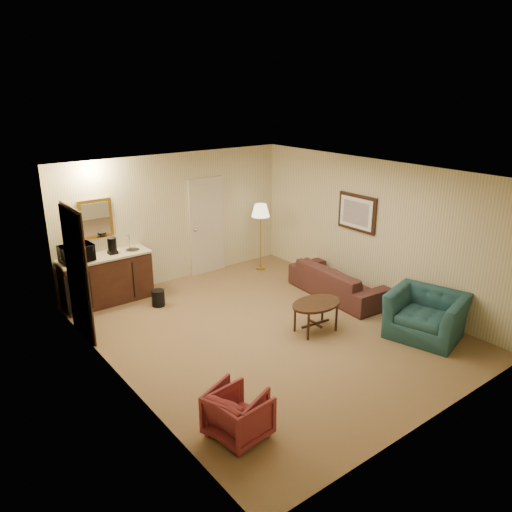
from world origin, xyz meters
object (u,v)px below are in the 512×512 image
(rose_chair_far, at_px, (236,409))
(floor_lamp, at_px, (260,237))
(coffee_table, at_px, (316,317))
(waste_bin, at_px, (158,298))
(coffee_maker, at_px, (112,246))
(sofa, at_px, (338,276))
(rose_chair_near, at_px, (241,414))
(teal_armchair, at_px, (427,308))
(wetbar_cabinet, at_px, (107,279))
(microwave, at_px, (76,251))

(rose_chair_far, xyz_separation_m, floor_lamp, (3.60, 4.15, 0.42))
(coffee_table, relative_size, waste_bin, 2.96)
(rose_chair_far, bearing_deg, waste_bin, -35.70)
(coffee_maker, bearing_deg, waste_bin, -54.26)
(sofa, bearing_deg, coffee_table, 124.51)
(coffee_table, bearing_deg, floor_lamp, 69.12)
(rose_chair_near, xyz_separation_m, rose_chair_far, (0.00, 0.10, 0.00))
(sofa, xyz_separation_m, rose_chair_far, (-3.85, -2.07, -0.10))
(waste_bin, distance_m, coffee_maker, 1.27)
(teal_armchair, distance_m, coffee_table, 1.76)
(rose_chair_far, distance_m, coffee_maker, 4.55)
(wetbar_cabinet, xyz_separation_m, sofa, (3.60, -2.40, -0.06))
(waste_bin, bearing_deg, wetbar_cabinet, 132.54)
(rose_chair_far, bearing_deg, sofa, -83.82)
(microwave, height_order, coffee_maker, microwave)
(sofa, xyz_separation_m, microwave, (-4.10, 2.37, 0.70))
(floor_lamp, xyz_separation_m, microwave, (-3.85, 0.29, 0.37))
(rose_chair_near, bearing_deg, sofa, -66.90)
(floor_lamp, bearing_deg, sofa, -83.16)
(sofa, relative_size, waste_bin, 6.86)
(wetbar_cabinet, relative_size, coffee_table, 1.84)
(rose_chair_far, height_order, floor_lamp, floor_lamp)
(rose_chair_far, xyz_separation_m, waste_bin, (0.91, 3.75, -0.16))
(sofa, bearing_deg, rose_chair_far, 122.14)
(microwave, bearing_deg, coffee_table, -53.47)
(rose_chair_far, relative_size, coffee_maker, 2.02)
(floor_lamp, distance_m, coffee_maker, 3.22)
(rose_chair_near, distance_m, microwave, 4.61)
(teal_armchair, distance_m, rose_chair_far, 3.79)
(wetbar_cabinet, height_order, microwave, microwave)
(sofa, bearing_deg, coffee_maker, 59.05)
(floor_lamp, xyz_separation_m, waste_bin, (-2.69, -0.40, -0.58))
(wetbar_cabinet, xyz_separation_m, rose_chair_near, (-0.25, -4.57, -0.16))
(sofa, relative_size, rose_chair_near, 3.41)
(floor_lamp, relative_size, microwave, 2.68)
(coffee_maker, bearing_deg, floor_lamp, -5.04)
(wetbar_cabinet, bearing_deg, microwave, -176.04)
(waste_bin, relative_size, coffee_maker, 0.99)
(wetbar_cabinet, distance_m, rose_chair_near, 4.58)
(waste_bin, xyz_separation_m, coffee_maker, (-0.50, 0.71, 0.92))
(sofa, relative_size, rose_chair_far, 3.36)
(teal_armchair, height_order, waste_bin, teal_armchair)
(waste_bin, xyz_separation_m, microwave, (-1.16, 0.69, 0.96))
(floor_lamp, height_order, microwave, floor_lamp)
(microwave, bearing_deg, rose_chair_near, -91.26)
(waste_bin, bearing_deg, rose_chair_far, -103.64)
(sofa, distance_m, coffee_table, 1.58)
(rose_chair_near, height_order, floor_lamp, floor_lamp)
(rose_chair_near, distance_m, floor_lamp, 5.59)
(wetbar_cabinet, height_order, coffee_table, wetbar_cabinet)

